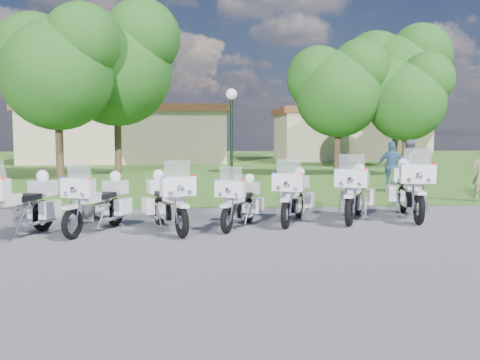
{
  "coord_description": "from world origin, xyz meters",
  "views": [
    {
      "loc": [
        -0.76,
        -12.04,
        2.11
      ],
      "look_at": [
        0.21,
        1.2,
        0.95
      ],
      "focal_mm": 40.0,
      "sensor_mm": 36.0,
      "label": 1
    }
  ],
  "objects": [
    {
      "name": "motorcycle_6",
      "position": [
        4.46,
        0.95,
        0.74
      ],
      "size": [
        1.14,
        2.61,
        1.77
      ],
      "rotation": [
        0.0,
        0.0,
        2.97
      ],
      "color": "black",
      "rests_on": "ground"
    },
    {
      "name": "motorcycle_1",
      "position": [
        -2.97,
        -0.42,
        0.64
      ],
      "size": [
        1.28,
        2.17,
        1.54
      ],
      "rotation": [
        0.0,
        0.0,
        2.76
      ],
      "color": "black",
      "rests_on": "ground"
    },
    {
      "name": "tree_2",
      "position": [
        6.17,
        14.84,
        4.52
      ],
      "size": [
        5.12,
        4.37,
        6.83
      ],
      "color": "#38281C",
      "rests_on": "ground"
    },
    {
      "name": "motorcycle_4",
      "position": [
        1.44,
        0.43,
        0.65
      ],
      "size": [
        1.26,
        2.2,
        1.55
      ],
      "rotation": [
        0.0,
        0.0,
        2.78
      ],
      "color": "black",
      "rests_on": "ground"
    },
    {
      "name": "motorcycle_0",
      "position": [
        -4.44,
        -0.98,
        0.68
      ],
      "size": [
        1.33,
        2.29,
        1.61
      ],
      "rotation": [
        0.0,
        0.0,
        2.77
      ],
      "color": "black",
      "rests_on": "ground"
    },
    {
      "name": "motorcycle_2",
      "position": [
        -1.49,
        -0.41,
        0.66
      ],
      "size": [
        1.27,
        2.23,
        1.57
      ],
      "rotation": [
        0.0,
        0.0,
        3.49
      ],
      "color": "black",
      "rests_on": "ground"
    },
    {
      "name": "lamp_post",
      "position": [
        0.47,
        9.3,
        2.95
      ],
      "size": [
        0.44,
        0.44,
        3.88
      ],
      "color": "black",
      "rests_on": "ground"
    },
    {
      "name": "ground",
      "position": [
        0.0,
        0.0,
        0.0
      ],
      "size": [
        100.0,
        100.0,
        0.0
      ],
      "primitive_type": "plane",
      "color": "#59595E",
      "rests_on": "ground"
    },
    {
      "name": "tree_3",
      "position": [
        9.6,
        14.53,
        4.08
      ],
      "size": [
        4.63,
        3.95,
        6.18
      ],
      "color": "#38281C",
      "rests_on": "ground"
    },
    {
      "name": "motorcycle_3",
      "position": [
        0.12,
        -0.1,
        0.59
      ],
      "size": [
        1.2,
        1.98,
        1.41
      ],
      "rotation": [
        0.0,
        0.0,
        2.74
      ],
      "color": "black",
      "rests_on": "ground"
    },
    {
      "name": "bystander_b",
      "position": [
        6.78,
        6.9,
        0.94
      ],
      "size": [
        1.11,
        1.0,
        1.88
      ],
      "primitive_type": "imported",
      "rotation": [
        0.0,
        0.0,
        -2.77
      ],
      "color": "slate",
      "rests_on": "ground"
    },
    {
      "name": "building_east",
      "position": [
        11.0,
        30.0,
        2.07
      ],
      "size": [
        11.44,
        7.28,
        4.1
      ],
      "color": "tan",
      "rests_on": "ground"
    },
    {
      "name": "tree_1",
      "position": [
        -5.06,
        15.96,
        5.85
      ],
      "size": [
        6.63,
        5.66,
        8.84
      ],
      "color": "#38281C",
      "rests_on": "ground"
    },
    {
      "name": "tree_4",
      "position": [
        11.78,
        21.91,
        6.0
      ],
      "size": [
        6.8,
        5.81,
        9.07
      ],
      "color": "#38281C",
      "rests_on": "ground"
    },
    {
      "name": "motorcycle_5",
      "position": [
        3.0,
        0.7,
        0.69
      ],
      "size": [
        1.4,
        2.29,
        1.64
      ],
      "rotation": [
        0.0,
        0.0,
        2.73
      ],
      "color": "black",
      "rests_on": "ground"
    },
    {
      "name": "building_west",
      "position": [
        -6.0,
        28.0,
        2.07
      ],
      "size": [
        14.56,
        8.32,
        4.1
      ],
      "color": "tan",
      "rests_on": "ground"
    },
    {
      "name": "bystander_c",
      "position": [
        6.04,
        6.52,
        0.91
      ],
      "size": [
        1.14,
        0.65,
        1.82
      ],
      "primitive_type": "imported",
      "rotation": [
        0.0,
        0.0,
        2.94
      ],
      "color": "#376086",
      "rests_on": "ground"
    },
    {
      "name": "grass_lawn",
      "position": [
        0.0,
        27.0,
        0.0
      ],
      "size": [
        100.0,
        48.0,
        0.01
      ],
      "primitive_type": "cube",
      "color": "#355B1D",
      "rests_on": "ground"
    },
    {
      "name": "tree_0",
      "position": [
        -7.34,
        13.36,
        5.3
      ],
      "size": [
        6.0,
        5.12,
        8.01
      ],
      "color": "#38281C",
      "rests_on": "ground"
    }
  ]
}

